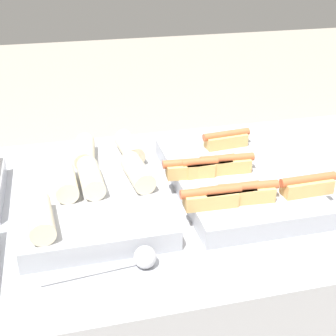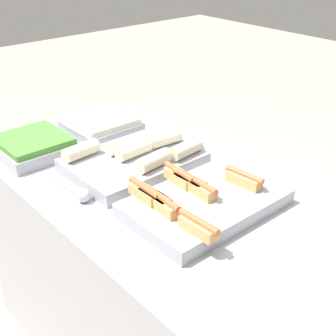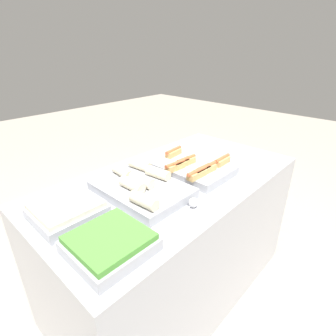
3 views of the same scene
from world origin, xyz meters
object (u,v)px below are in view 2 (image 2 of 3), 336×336
(serving_spoon_far, at_px, (197,148))
(tray_side_back, at_px, (101,125))
(tray_wraps, at_px, (135,159))
(serving_spoon_near, at_px, (81,194))
(tray_hotdogs, at_px, (201,201))
(tray_side_front, at_px, (33,146))

(serving_spoon_far, bearing_deg, tray_side_back, -156.99)
(tray_wraps, xyz_separation_m, serving_spoon_near, (0.06, -0.28, -0.02))
(tray_hotdogs, distance_m, tray_wraps, 0.38)
(serving_spoon_far, bearing_deg, tray_side_front, -129.99)
(tray_hotdogs, bearing_deg, tray_side_front, -163.51)
(tray_side_front, bearing_deg, tray_wraps, 32.95)
(tray_side_front, distance_m, serving_spoon_far, 0.66)
(tray_hotdogs, distance_m, tray_side_front, 0.77)
(tray_side_front, xyz_separation_m, serving_spoon_far, (0.42, 0.50, -0.01))
(serving_spoon_near, relative_size, serving_spoon_far, 1.07)
(tray_wraps, relative_size, tray_side_front, 1.71)
(tray_hotdogs, bearing_deg, serving_spoon_far, 138.15)
(tray_side_front, relative_size, tray_side_back, 1.00)
(tray_wraps, distance_m, tray_side_front, 0.44)
(tray_side_front, distance_m, tray_side_back, 0.32)
(tray_wraps, height_order, tray_side_back, tray_wraps)
(tray_side_back, xyz_separation_m, serving_spoon_far, (0.42, 0.18, -0.01))
(tray_hotdogs, height_order, tray_side_back, tray_hotdogs)
(tray_hotdogs, relative_size, tray_wraps, 1.05)
(tray_hotdogs, distance_m, serving_spoon_far, 0.43)
(serving_spoon_near, distance_m, serving_spoon_far, 0.55)
(tray_hotdogs, xyz_separation_m, serving_spoon_far, (-0.32, 0.28, -0.01))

